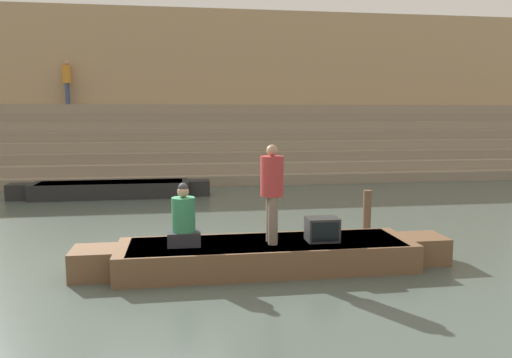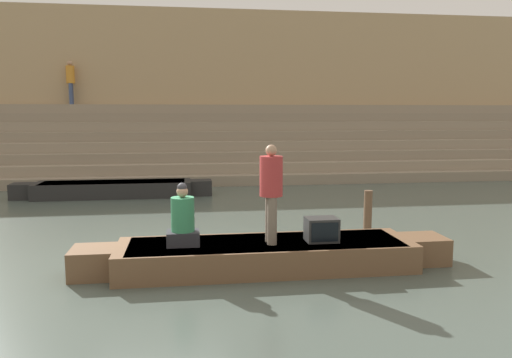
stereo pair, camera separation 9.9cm
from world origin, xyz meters
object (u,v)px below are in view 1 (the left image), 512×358
at_px(mooring_post, 367,213).
at_px(person_on_steps, 67,79).
at_px(rowboat_main, 267,254).
at_px(moored_boat_shore, 111,189).
at_px(person_standing, 272,187).
at_px(tv_set, 322,229).
at_px(person_rowing, 184,221).

xyz_separation_m(mooring_post, person_on_steps, (-8.52, 12.08, 3.50)).
xyz_separation_m(rowboat_main, moored_boat_shore, (-3.53, 7.78, 0.01)).
bearing_deg(person_standing, person_on_steps, 119.88).
bearing_deg(tv_set, rowboat_main, 169.44).
bearing_deg(person_rowing, mooring_post, 32.55).
relative_size(person_standing, moored_boat_shore, 0.27).
distance_m(person_rowing, moored_boat_shore, 8.09).
xyz_separation_m(person_rowing, tv_set, (2.30, -0.08, -0.20)).
bearing_deg(moored_boat_shore, tv_set, -61.48).
height_order(mooring_post, person_on_steps, person_on_steps).
relative_size(person_standing, tv_set, 3.07).
bearing_deg(person_standing, moored_boat_shore, 121.24).
relative_size(moored_boat_shore, mooring_post, 6.26).
relative_size(mooring_post, person_on_steps, 0.54).
height_order(rowboat_main, mooring_post, mooring_post).
bearing_deg(person_rowing, rowboat_main, 5.44).
xyz_separation_m(person_rowing, person_on_steps, (-4.64, 14.05, 3.13)).
height_order(rowboat_main, moored_boat_shore, moored_boat_shore).
xyz_separation_m(moored_boat_shore, person_on_steps, (-2.48, 6.28, 3.73)).
bearing_deg(person_standing, rowboat_main, 143.03).
bearing_deg(mooring_post, rowboat_main, -141.85).
relative_size(rowboat_main, tv_set, 11.88).
height_order(rowboat_main, tv_set, tv_set).
xyz_separation_m(rowboat_main, person_rowing, (-1.37, 0.00, 0.61)).
height_order(person_standing, moored_boat_shore, person_standing).
relative_size(tv_set, person_on_steps, 0.29).
height_order(tv_set, mooring_post, mooring_post).
distance_m(person_rowing, mooring_post, 4.37).
bearing_deg(mooring_post, moored_boat_shore, 136.16).
xyz_separation_m(rowboat_main, mooring_post, (2.51, 1.97, 0.24)).
height_order(person_standing, person_rowing, person_standing).
bearing_deg(rowboat_main, person_on_steps, 112.28).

